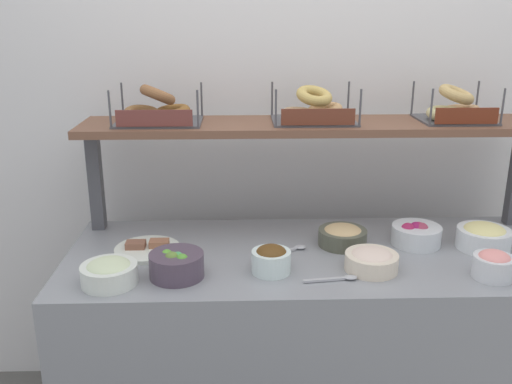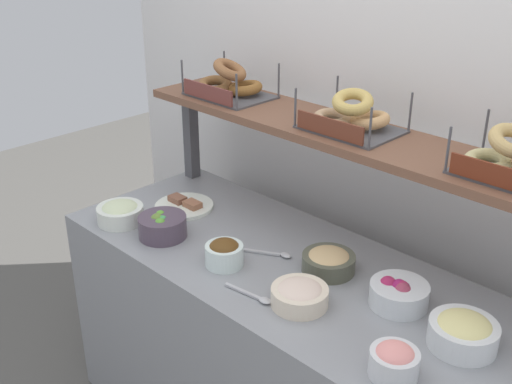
# 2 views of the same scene
# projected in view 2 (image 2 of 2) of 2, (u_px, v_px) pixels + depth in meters

# --- Properties ---
(back_wall) EXTENTS (3.01, 0.06, 2.40)m
(back_wall) POSITION_uv_depth(u_px,v_px,m) (390.00, 132.00, 2.36)
(back_wall) COLOR white
(back_wall) RESTS_ON ground_plane
(deli_counter) EXTENTS (1.81, 0.70, 0.85)m
(deli_counter) POSITION_uv_depth(u_px,v_px,m) (289.00, 364.00, 2.33)
(deli_counter) COLOR gray
(deli_counter) RESTS_ON ground_plane
(shelf_riser_left) EXTENTS (0.05, 0.05, 0.40)m
(shelf_riser_left) POSITION_uv_depth(u_px,v_px,m) (191.00, 135.00, 2.78)
(shelf_riser_left) COLOR #4C4C51
(shelf_riser_left) RESTS_ON deli_counter
(upper_shelf) EXTENTS (1.77, 0.32, 0.03)m
(upper_shelf) POSITION_uv_depth(u_px,v_px,m) (346.00, 134.00, 2.15)
(upper_shelf) COLOR brown
(upper_shelf) RESTS_ON shelf_riser_left
(bowl_chocolate_spread) EXTENTS (0.13, 0.13, 0.10)m
(bowl_chocolate_spread) POSITION_uv_depth(u_px,v_px,m) (224.00, 253.00, 2.14)
(bowl_chocolate_spread) COLOR white
(bowl_chocolate_spread) RESTS_ON deli_counter
(bowl_veggie_mix) EXTENTS (0.18, 0.18, 0.09)m
(bowl_veggie_mix) POSITION_uv_depth(u_px,v_px,m) (162.00, 226.00, 2.32)
(bowl_veggie_mix) COLOR #504151
(bowl_veggie_mix) RESTS_ON deli_counter
(bowl_scallion_spread) EXTENTS (0.18, 0.18, 0.08)m
(bowl_scallion_spread) POSITION_uv_depth(u_px,v_px,m) (120.00, 212.00, 2.43)
(bowl_scallion_spread) COLOR white
(bowl_scallion_spread) RESTS_ON deli_counter
(bowl_hummus) EXTENTS (0.18, 0.18, 0.08)m
(bowl_hummus) POSITION_uv_depth(u_px,v_px,m) (329.00, 261.00, 2.11)
(bowl_hummus) COLOR #515343
(bowl_hummus) RESTS_ON deli_counter
(bowl_egg_salad) EXTENTS (0.19, 0.19, 0.10)m
(bowl_egg_salad) POSITION_uv_depth(u_px,v_px,m) (463.00, 332.00, 1.75)
(bowl_egg_salad) COLOR white
(bowl_egg_salad) RESTS_ON deli_counter
(bowl_lox_spread) EXTENTS (0.13, 0.13, 0.09)m
(bowl_lox_spread) POSITION_uv_depth(u_px,v_px,m) (394.00, 361.00, 1.64)
(bowl_lox_spread) COLOR silver
(bowl_lox_spread) RESTS_ON deli_counter
(bowl_potato_salad) EXTENTS (0.18, 0.18, 0.07)m
(bowl_potato_salad) POSITION_uv_depth(u_px,v_px,m) (300.00, 295.00, 1.93)
(bowl_potato_salad) COLOR #F1DFC3
(bowl_potato_salad) RESTS_ON deli_counter
(bowl_beet_salad) EXTENTS (0.18, 0.18, 0.09)m
(bowl_beet_salad) POSITION_uv_depth(u_px,v_px,m) (399.00, 293.00, 1.93)
(bowl_beet_salad) COLOR white
(bowl_beet_salad) RESTS_ON deli_counter
(serving_plate_white) EXTENTS (0.24, 0.24, 0.04)m
(serving_plate_white) POSITION_uv_depth(u_px,v_px,m) (184.00, 206.00, 2.56)
(serving_plate_white) COLOR white
(serving_plate_white) RESTS_ON deli_counter
(serving_spoon_near_plate) EXTENTS (0.16, 0.10, 0.01)m
(serving_spoon_near_plate) POSITION_uv_depth(u_px,v_px,m) (275.00, 254.00, 2.21)
(serving_spoon_near_plate) COLOR #B7B7BC
(serving_spoon_near_plate) RESTS_ON deli_counter
(serving_spoon_by_edge) EXTENTS (0.18, 0.04, 0.01)m
(serving_spoon_by_edge) POSITION_uv_depth(u_px,v_px,m) (255.00, 296.00, 1.97)
(serving_spoon_by_edge) COLOR #B7B7BC
(serving_spoon_by_edge) RESTS_ON deli_counter
(bagel_basket_cinnamon_raisin) EXTENTS (0.33, 0.26, 0.16)m
(bagel_basket_cinnamon_raisin) POSITION_uv_depth(u_px,v_px,m) (229.00, 84.00, 2.49)
(bagel_basket_cinnamon_raisin) COLOR #4C4C51
(bagel_basket_cinnamon_raisin) RESTS_ON upper_shelf
(bagel_basket_sesame) EXTENTS (0.32, 0.25, 0.14)m
(bagel_basket_sesame) POSITION_uv_depth(u_px,v_px,m) (351.00, 117.00, 2.12)
(bagel_basket_sesame) COLOR #4C4C51
(bagel_basket_sesame) RESTS_ON upper_shelf
(bagel_basket_plain) EXTENTS (0.28, 0.26, 0.15)m
(bagel_basket_plain) POSITION_uv_depth(u_px,v_px,m) (509.00, 159.00, 1.77)
(bagel_basket_plain) COLOR #4C4C51
(bagel_basket_plain) RESTS_ON upper_shelf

